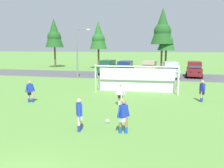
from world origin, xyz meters
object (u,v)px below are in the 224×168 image
at_px(player_winger_left, 202,91).
at_px(parked_car_slot_left, 125,68).
at_px(parked_car_slot_center, 170,70).
at_px(street_lamp, 79,53).
at_px(soccer_goal, 136,78).
at_px(player_winger_right, 79,115).
at_px(parked_car_slot_center_right, 194,69).
at_px(player_defender_far, 123,117).
at_px(parked_car_slot_far_left, 107,67).
at_px(player_striker_near, 120,94).
at_px(player_midfield_center, 30,92).
at_px(parked_car_slot_center_left, 149,68).
at_px(soccer_ball, 107,121).

relative_size(player_winger_left, parked_car_slot_left, 0.35).
xyz_separation_m(parked_car_slot_center, street_lamp, (-12.05, -3.25, 2.30)).
bearing_deg(parked_car_slot_left, soccer_goal, -75.38).
distance_m(player_winger_right, parked_car_slot_center_right, 24.32).
xyz_separation_m(player_defender_far, parked_car_slot_far_left, (-6.76, 23.44, 0.29)).
height_order(player_striker_near, player_winger_right, same).
bearing_deg(player_winger_right, parked_car_slot_center, 77.17).
height_order(player_midfield_center, parked_car_slot_center_right, parked_car_slot_center_right).
height_order(parked_car_slot_center_left, parked_car_slot_center, same).
relative_size(parked_car_slot_far_left, parked_car_slot_center_left, 1.00).
height_order(player_midfield_center, parked_car_slot_left, parked_car_slot_left).
distance_m(player_striker_near, player_winger_right, 5.26).
height_order(parked_car_slot_center, parked_car_slot_center_right, same).
bearing_deg(parked_car_slot_center_right, player_striker_near, -111.74).
bearing_deg(soccer_goal, parked_car_slot_center, 73.28).
height_order(soccer_ball, player_striker_near, player_striker_near).
height_order(soccer_ball, player_winger_left, player_winger_left).
bearing_deg(player_defender_far, parked_car_slot_far_left, 106.08).
distance_m(parked_car_slot_center, parked_car_slot_center_right, 3.60).
xyz_separation_m(parked_car_slot_left, parked_car_slot_center_left, (3.40, 1.30, 0.00)).
distance_m(soccer_ball, street_lamp, 18.92).
xyz_separation_m(player_striker_near, parked_car_slot_far_left, (-5.65, 18.48, 0.29)).
distance_m(player_striker_near, player_midfield_center, 6.79).
bearing_deg(player_midfield_center, soccer_ball, -25.10).
relative_size(player_defender_far, parked_car_slot_center_left, 0.35).
bearing_deg(soccer_goal, player_midfield_center, -141.95).
xyz_separation_m(player_winger_right, street_lamp, (-7.18, 18.14, 2.59)).
bearing_deg(player_winger_right, parked_car_slot_center_right, 70.47).
bearing_deg(parked_car_slot_far_left, player_midfield_center, -93.36).
xyz_separation_m(player_winger_left, player_winger_right, (-6.85, -7.76, 0.00)).
bearing_deg(player_winger_right, parked_car_slot_center_left, 85.34).
relative_size(soccer_ball, soccer_goal, 0.03).
relative_size(parked_car_slot_left, parked_car_slot_center_right, 0.98).
bearing_deg(soccer_goal, parked_car_slot_left, 104.62).
relative_size(player_striker_near, player_defender_far, 1.00).
bearing_deg(player_winger_left, parked_car_slot_center_right, 85.17).
bearing_deg(player_winger_right, street_lamp, 111.58).
xyz_separation_m(player_midfield_center, street_lamp, (-1.46, 13.53, 2.59)).
height_order(player_striker_near, parked_car_slot_left, parked_car_slot_left).
xyz_separation_m(player_defender_far, player_winger_right, (-2.15, -0.19, 0.00)).
distance_m(player_midfield_center, parked_car_slot_far_left, 19.06).
distance_m(player_defender_far, parked_car_slot_center_right, 23.51).
xyz_separation_m(player_defender_far, street_lamp, (-9.33, 17.95, 2.59)).
xyz_separation_m(parked_car_slot_far_left, parked_car_slot_center_left, (6.50, -0.37, 0.00)).
xyz_separation_m(player_striker_near, player_winger_right, (-1.05, -5.16, 0.00)).
distance_m(soccer_ball, player_striker_near, 3.79).
relative_size(player_midfield_center, parked_car_slot_center_left, 0.35).
distance_m(soccer_ball, soccer_goal, 8.95).
bearing_deg(parked_car_slot_far_left, parked_car_slot_left, -28.32).
bearing_deg(parked_car_slot_center_right, soccer_goal, -117.57).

